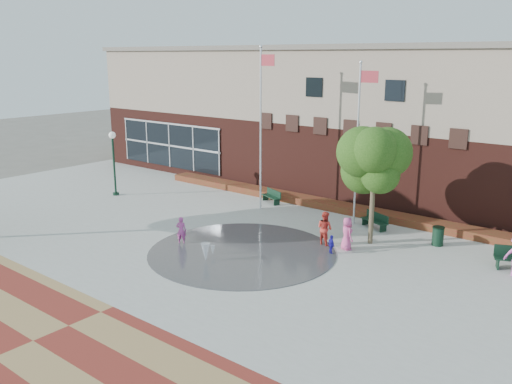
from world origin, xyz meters
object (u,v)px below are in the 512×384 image
Objects in this scene: trash_can at (438,236)px; child_splash at (181,230)px; bench_left at (271,199)px; flagpole_left at (261,120)px; flagpole_right at (358,136)px.

child_splash is at bearing -142.37° from trash_can.
bench_left is 1.78× the size of trash_can.
flagpole_left is 10.00× the size of trash_can.
child_splash is (1.10, -8.40, 0.40)m from bench_left.
flagpole_left is at bearing -178.67° from trash_can.
child_splash is at bearing -78.48° from flagpole_left.
child_splash is (-4.79, -7.85, -4.00)m from flagpole_right.
flagpole_left reaches higher than flagpole_right.
child_splash reaches higher than bench_left.
bench_left is at bearing 173.89° from trash_can.
trash_can is 11.92m from child_splash.
flagpole_right reaches higher than trash_can.
child_splash is at bearing -59.86° from bench_left.
flagpole_left is 5.67m from flagpole_right.
flagpole_right is 9.13× the size of trash_can.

